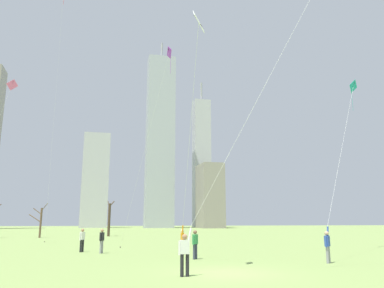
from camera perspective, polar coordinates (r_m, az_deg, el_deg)
The scene contains 16 objects.
ground_plane at distance 16.40m, azimuth 5.40°, elevation -19.19°, with size 400.00×400.00×0.00m, color #7A934C.
kite_flyer_foreground_left_teal at distance 23.23m, azimuth 21.07°, elevation -8.48°, with size 9.67×8.40×14.02m.
kite_flyer_midfield_left_green at distance 15.78m, azimuth 7.07°, elevation -0.42°, with size 9.94×2.02×19.13m.
kite_flyer_far_back_white at distance 23.69m, azimuth -1.12°, elevation -9.67°, with size 1.66×9.49×12.38m.
bystander_watching_nearby at distance 22.06m, azimuth 0.48°, elevation -15.01°, with size 0.38×0.39×1.62m.
bystander_far_off_by_trees at distance 26.83m, azimuth -13.73°, elevation -14.13°, with size 0.33×0.47×1.62m.
bystander_strolling_midfield at distance 28.27m, azimuth -16.57°, elevation -13.85°, with size 0.37×0.42×1.62m.
distant_kite_drifting_left_red at distance 45.75m, azimuth -19.49°, elevation 17.41°, with size 0.52×4.36×27.87m.
distant_kite_low_near_trees_purple at distance 30.23m, azimuth -4.25°, elevation 11.07°, with size 3.12×6.06×15.82m.
distant_kite_high_overhead_pink at distance 40.46m, azimuth -26.43°, elevation 6.91°, with size 3.28×3.75×15.94m.
bare_tree_center at distance 58.20m, azimuth -12.64°, elevation -11.02°, with size 1.08×1.57×5.30m.
bare_tree_right_of_center at distance 55.57m, azimuth -22.37°, elevation -10.95°, with size 2.57×1.67×4.61m.
skyline_wide_slab at distance 151.26m, azimuth 1.50°, elevation -2.76°, with size 6.79×5.05×60.42m.
skyline_tall_tower at distance 147.21m, azimuth -14.67°, elevation -5.37°, with size 9.89×7.34×35.87m.
skyline_mid_tower_right at distance 139.85m, azimuth -4.93°, elevation 0.75°, with size 10.37×6.02×72.07m.
skyline_slender_spire at distance 133.21m, azimuth 2.79°, elevation -7.98°, with size 7.67×11.76×22.49m.
Camera 1 is at (-5.35, -15.36, 2.09)m, focal length 34.61 mm.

